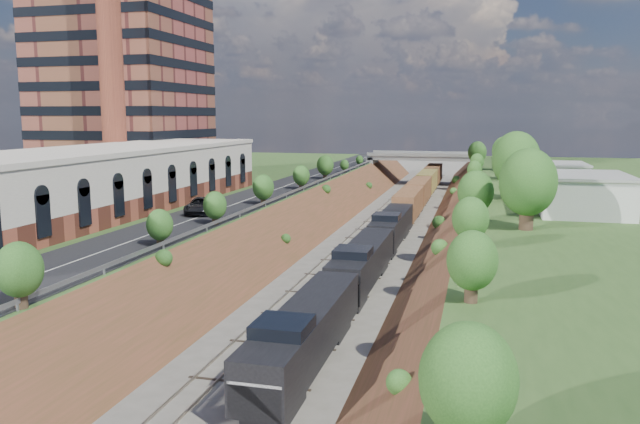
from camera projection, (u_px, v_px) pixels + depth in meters
platform_left at (152, 207)px, 89.91m from camera, size 44.00×180.00×5.00m
embankment_left at (299, 231)px, 84.87m from camera, size 10.00×180.00×10.00m
embankment_right at (464, 239)px, 79.45m from camera, size 10.00×180.00×10.00m
rail_left_track at (359, 233)px, 82.79m from camera, size 1.58×180.00×0.18m
rail_right_track at (398, 235)px, 81.51m from camera, size 1.58×180.00×0.18m
road at (267, 193)px, 85.21m from camera, size 8.00×180.00×0.10m
guardrail at (295, 190)px, 83.93m from camera, size 0.10×171.00×0.70m
commercial_building at (88, 182)px, 66.71m from camera, size 14.30×62.30×7.00m
highrise_tower at (120, 6)px, 99.46m from camera, size 22.00×22.00×53.90m
smokestack at (110, 44)px, 83.38m from camera, size 3.20×3.20×40.00m
overpass at (422, 163)px, 140.75m from camera, size 24.50×8.30×7.40m
white_building_near at (582, 195)px, 67.65m from camera, size 9.00×12.00×4.00m
white_building_far at (554, 177)px, 88.85m from camera, size 8.00×10.00×3.60m
tree_right_large at (528, 183)px, 57.40m from camera, size 5.25×5.25×7.61m
tree_left_crest at (134, 232)px, 45.71m from camera, size 2.45×2.45×3.55m
freight_train at (407, 206)px, 90.32m from camera, size 3.04×122.46×4.55m
suv at (201, 206)px, 66.97m from camera, size 4.25×6.65×1.71m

